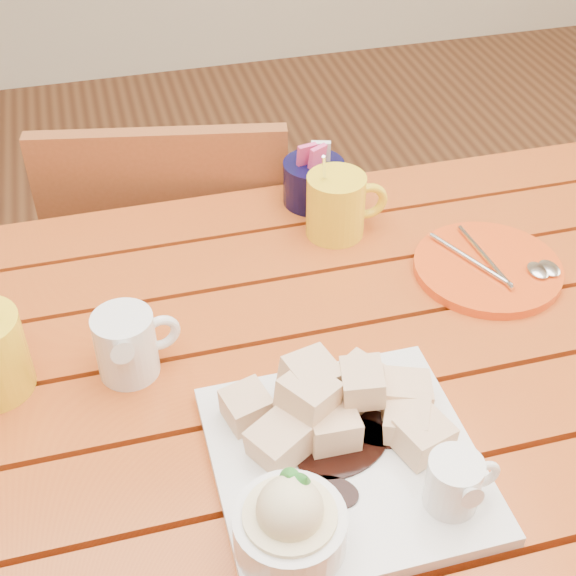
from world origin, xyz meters
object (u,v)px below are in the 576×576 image
object	(u,v)px
dessert_plate	(336,461)
table	(303,429)
orange_saucer	(489,268)
coffee_mug_right	(338,204)
chair_far	(179,280)

from	to	relation	value
dessert_plate	table	bearing A→B (deg)	85.40
orange_saucer	dessert_plate	bearing A→B (deg)	-138.05
table	coffee_mug_right	world-z (taller)	coffee_mug_right
table	coffee_mug_right	xyz separation A→B (m)	(0.12, 0.25, 0.16)
dessert_plate	orange_saucer	distance (m)	0.41
dessert_plate	orange_saucer	xyz separation A→B (m)	(0.30, 0.27, -0.02)
dessert_plate	chair_far	size ratio (longest dim) A/B	0.32
orange_saucer	chair_far	distance (m)	0.65
coffee_mug_right	chair_far	xyz separation A→B (m)	(-0.21, 0.30, -0.33)
table	dessert_plate	distance (m)	0.21
coffee_mug_right	chair_far	world-z (taller)	coffee_mug_right
dessert_plate	chair_far	bearing A→B (deg)	95.79
dessert_plate	orange_saucer	world-z (taller)	dessert_plate
table	chair_far	bearing A→B (deg)	98.79
table	chair_far	size ratio (longest dim) A/B	1.43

